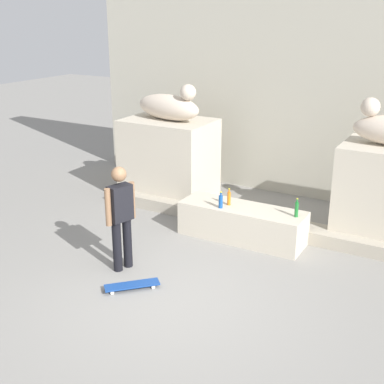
{
  "coord_description": "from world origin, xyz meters",
  "views": [
    {
      "loc": [
        3.36,
        -5.41,
        3.85
      ],
      "look_at": [
        -0.47,
        1.36,
        1.1
      ],
      "focal_mm": 48.22,
      "sensor_mm": 36.0,
      "label": 1
    }
  ],
  "objects_px": {
    "bottle_blue": "(221,201)",
    "bottle_orange": "(229,198)",
    "skateboard": "(132,285)",
    "skater": "(121,214)",
    "bottle_green": "(297,209)",
    "statue_reclining_left": "(169,106)"
  },
  "relations": [
    {
      "from": "bottle_blue",
      "to": "bottle_orange",
      "type": "bearing_deg",
      "value": 72.39
    },
    {
      "from": "skateboard",
      "to": "bottle_orange",
      "type": "xyz_separation_m",
      "value": [
        0.41,
        2.38,
        0.67
      ]
    },
    {
      "from": "skater",
      "to": "bottle_green",
      "type": "height_order",
      "value": "skater"
    },
    {
      "from": "skater",
      "to": "statue_reclining_left",
      "type": "bearing_deg",
      "value": 35.05
    },
    {
      "from": "statue_reclining_left",
      "to": "skater",
      "type": "bearing_deg",
      "value": -59.57
    },
    {
      "from": "bottle_orange",
      "to": "bottle_green",
      "type": "distance_m",
      "value": 1.22
    },
    {
      "from": "bottle_orange",
      "to": "bottle_green",
      "type": "xyz_separation_m",
      "value": [
        1.22,
        0.05,
        0.01
      ]
    },
    {
      "from": "statue_reclining_left",
      "to": "skater",
      "type": "xyz_separation_m",
      "value": [
        1.08,
        -3.17,
        -1.07
      ]
    },
    {
      "from": "skater",
      "to": "bottle_green",
      "type": "xyz_separation_m",
      "value": [
        2.13,
        1.96,
        -0.18
      ]
    },
    {
      "from": "statue_reclining_left",
      "to": "bottle_blue",
      "type": "distance_m",
      "value": 2.72
    },
    {
      "from": "skateboard",
      "to": "statue_reclining_left",
      "type": "bearing_deg",
      "value": 68.18
    },
    {
      "from": "statue_reclining_left",
      "to": "bottle_orange",
      "type": "bearing_deg",
      "value": -20.58
    },
    {
      "from": "skater",
      "to": "bottle_blue",
      "type": "distance_m",
      "value": 1.92
    },
    {
      "from": "skater",
      "to": "skateboard",
      "type": "xyz_separation_m",
      "value": [
        0.5,
        -0.46,
        -0.86
      ]
    },
    {
      "from": "statue_reclining_left",
      "to": "bottle_orange",
      "type": "distance_m",
      "value": 2.66
    },
    {
      "from": "skateboard",
      "to": "bottle_orange",
      "type": "height_order",
      "value": "bottle_orange"
    },
    {
      "from": "skater",
      "to": "bottle_blue",
      "type": "bearing_deg",
      "value": -10.05
    },
    {
      "from": "skateboard",
      "to": "bottle_blue",
      "type": "distance_m",
      "value": 2.3
    },
    {
      "from": "skateboard",
      "to": "bottle_blue",
      "type": "xyz_separation_m",
      "value": [
        0.35,
        2.18,
        0.66
      ]
    },
    {
      "from": "skater",
      "to": "skateboard",
      "type": "distance_m",
      "value": 1.1
    },
    {
      "from": "statue_reclining_left",
      "to": "bottle_blue",
      "type": "bearing_deg",
      "value": -25.37
    },
    {
      "from": "skater",
      "to": "bottle_orange",
      "type": "bearing_deg",
      "value": -9.2
    }
  ]
}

